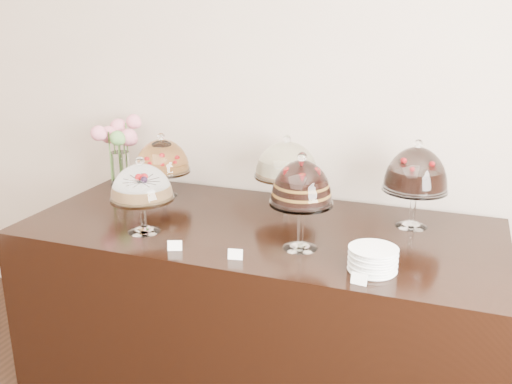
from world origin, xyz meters
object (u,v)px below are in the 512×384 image
(cake_stand_choco_layer, at_px, (301,187))
(cake_stand_cheesecake, at_px, (287,162))
(display_counter, at_px, (259,311))
(plate_stack, at_px, (373,259))
(cake_stand_fruit_tart, at_px, (162,158))
(flower_vase, at_px, (119,145))
(cake_stand_sugar_sponge, at_px, (142,186))
(cake_stand_dark_choco, at_px, (416,173))

(cake_stand_choco_layer, bearing_deg, cake_stand_cheesecake, 113.51)
(display_counter, xyz_separation_m, plate_stack, (0.57, -0.31, 0.50))
(cake_stand_fruit_tart, relative_size, flower_vase, 0.87)
(cake_stand_sugar_sponge, bearing_deg, plate_stack, -3.11)
(cake_stand_cheesecake, relative_size, plate_stack, 2.00)
(cake_stand_fruit_tart, height_order, plate_stack, cake_stand_fruit_tart)
(plate_stack, bearing_deg, display_counter, 151.80)
(cake_stand_dark_choco, height_order, flower_vase, cake_stand_dark_choco)
(cake_stand_dark_choco, xyz_separation_m, flower_vase, (-1.64, 0.10, -0.02))
(cake_stand_choco_layer, distance_m, plate_stack, 0.41)
(cake_stand_cheesecake, xyz_separation_m, cake_stand_fruit_tart, (-0.68, -0.07, -0.02))
(cake_stand_sugar_sponge, relative_size, cake_stand_choco_layer, 0.84)
(cake_stand_dark_choco, bearing_deg, cake_stand_sugar_sponge, -156.73)
(plate_stack, bearing_deg, flower_vase, 157.25)
(cake_stand_choco_layer, bearing_deg, flower_vase, 156.64)
(cake_stand_cheesecake, relative_size, cake_stand_fruit_tart, 1.07)
(display_counter, relative_size, plate_stack, 11.83)
(cake_stand_cheesecake, bearing_deg, cake_stand_sugar_sponge, -131.12)
(flower_vase, bearing_deg, display_counter, -19.29)
(flower_vase, bearing_deg, cake_stand_choco_layer, -23.36)
(cake_stand_dark_choco, relative_size, flower_vase, 1.04)
(cake_stand_sugar_sponge, bearing_deg, flower_vase, 130.32)
(cake_stand_choco_layer, xyz_separation_m, plate_stack, (0.32, -0.12, -0.22))
(display_counter, relative_size, cake_stand_cheesecake, 5.93)
(cake_stand_sugar_sponge, relative_size, cake_stand_fruit_tart, 1.02)
(cake_stand_cheesecake, bearing_deg, cake_stand_fruit_tart, -174.26)
(display_counter, height_order, plate_stack, plate_stack)
(display_counter, xyz_separation_m, flower_vase, (-0.97, 0.34, 0.69))
(display_counter, height_order, cake_stand_cheesecake, cake_stand_cheesecake)
(display_counter, height_order, cake_stand_choco_layer, cake_stand_choco_layer)
(cake_stand_sugar_sponge, height_order, cake_stand_dark_choco, cake_stand_dark_choco)
(display_counter, relative_size, cake_stand_dark_choco, 5.32)
(cake_stand_fruit_tart, distance_m, plate_stack, 1.35)
(cake_stand_cheesecake, height_order, cake_stand_fruit_tart, cake_stand_cheesecake)
(flower_vase, relative_size, plate_stack, 2.14)
(cake_stand_fruit_tart, height_order, flower_vase, flower_vase)
(flower_vase, distance_m, plate_stack, 1.69)
(cake_stand_dark_choco, bearing_deg, cake_stand_choco_layer, -134.54)
(cake_stand_fruit_tart, bearing_deg, plate_stack, -24.64)
(cake_stand_choco_layer, relative_size, plate_stack, 2.25)
(cake_stand_cheesecake, height_order, cake_stand_dark_choco, cake_stand_dark_choco)
(cake_stand_cheesecake, height_order, flower_vase, flower_vase)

